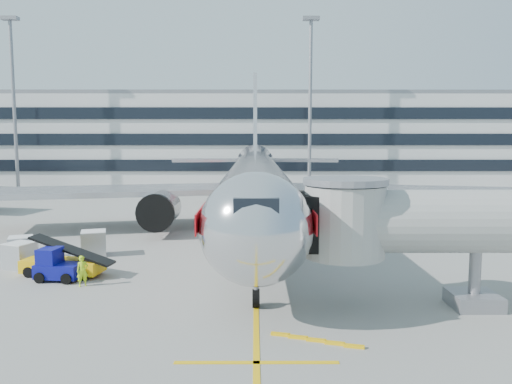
{
  "coord_description": "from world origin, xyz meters",
  "views": [
    {
      "loc": [
        -0.06,
        -31.31,
        8.08
      ],
      "look_at": [
        0.04,
        6.97,
        4.0
      ],
      "focal_mm": 35.0,
      "sensor_mm": 36.0,
      "label": 1
    }
  ],
  "objects_px": {
    "cargo_container_left": "(21,248)",
    "cargo_container_right": "(94,243)",
    "baggage_tug": "(56,266)",
    "main_jet": "(255,184)",
    "belt_loader": "(63,264)",
    "ramp_worker": "(82,271)",
    "cargo_container_front": "(20,255)"
  },
  "relations": [
    {
      "from": "main_jet",
      "to": "cargo_container_left",
      "type": "relative_size",
      "value": 26.56
    },
    {
      "from": "main_jet",
      "to": "ramp_worker",
      "type": "height_order",
      "value": "main_jet"
    },
    {
      "from": "main_jet",
      "to": "cargo_container_left",
      "type": "xyz_separation_m",
      "value": [
        -15.75,
        -10.18,
        -3.44
      ]
    },
    {
      "from": "belt_loader",
      "to": "cargo_container_left",
      "type": "bearing_deg",
      "value": 138.11
    },
    {
      "from": "belt_loader",
      "to": "cargo_container_left",
      "type": "xyz_separation_m",
      "value": [
        -4.28,
        3.84,
        0.12
      ]
    },
    {
      "from": "main_jet",
      "to": "belt_loader",
      "type": "height_order",
      "value": "main_jet"
    },
    {
      "from": "main_jet",
      "to": "cargo_container_front",
      "type": "xyz_separation_m",
      "value": [
        -14.79,
        -12.35,
        -3.42
      ]
    },
    {
      "from": "belt_loader",
      "to": "cargo_container_right",
      "type": "bearing_deg",
      "value": 87.53
    },
    {
      "from": "main_jet",
      "to": "cargo_container_left",
      "type": "distance_m",
      "value": 19.07
    },
    {
      "from": "baggage_tug",
      "to": "ramp_worker",
      "type": "height_order",
      "value": "baggage_tug"
    },
    {
      "from": "baggage_tug",
      "to": "belt_loader",
      "type": "bearing_deg",
      "value": 91.49
    },
    {
      "from": "main_jet",
      "to": "cargo_container_right",
      "type": "relative_size",
      "value": 25.14
    },
    {
      "from": "cargo_container_left",
      "to": "cargo_container_right",
      "type": "height_order",
      "value": "cargo_container_right"
    },
    {
      "from": "ramp_worker",
      "to": "cargo_container_right",
      "type": "bearing_deg",
      "value": 74.76
    },
    {
      "from": "belt_loader",
      "to": "ramp_worker",
      "type": "bearing_deg",
      "value": -48.78
    },
    {
      "from": "main_jet",
      "to": "baggage_tug",
      "type": "height_order",
      "value": "main_jet"
    },
    {
      "from": "baggage_tug",
      "to": "cargo_container_right",
      "type": "height_order",
      "value": "baggage_tug"
    },
    {
      "from": "belt_loader",
      "to": "baggage_tug",
      "type": "distance_m",
      "value": 1.05
    },
    {
      "from": "belt_loader",
      "to": "ramp_worker",
      "type": "height_order",
      "value": "belt_loader"
    },
    {
      "from": "baggage_tug",
      "to": "cargo_container_right",
      "type": "relative_size",
      "value": 1.31
    },
    {
      "from": "ramp_worker",
      "to": "cargo_container_left",
      "type": "bearing_deg",
      "value": 107.29
    },
    {
      "from": "cargo_container_right",
      "to": "ramp_worker",
      "type": "bearing_deg",
      "value": -76.75
    },
    {
      "from": "ramp_worker",
      "to": "cargo_container_front",
      "type": "bearing_deg",
      "value": 115.07
    },
    {
      "from": "ramp_worker",
      "to": "baggage_tug",
      "type": "bearing_deg",
      "value": 120.06
    },
    {
      "from": "cargo_container_right",
      "to": "cargo_container_front",
      "type": "bearing_deg",
      "value": -136.23
    },
    {
      "from": "baggage_tug",
      "to": "ramp_worker",
      "type": "distance_m",
      "value": 2.23
    },
    {
      "from": "baggage_tug",
      "to": "cargo_container_right",
      "type": "xyz_separation_m",
      "value": [
        0.19,
        6.1,
        0.06
      ]
    },
    {
      "from": "cargo_container_left",
      "to": "cargo_container_right",
      "type": "bearing_deg",
      "value": 15.26
    },
    {
      "from": "cargo_container_front",
      "to": "cargo_container_left",
      "type": "bearing_deg",
      "value": 113.88
    },
    {
      "from": "belt_loader",
      "to": "baggage_tug",
      "type": "relative_size",
      "value": 1.91
    },
    {
      "from": "baggage_tug",
      "to": "cargo_container_left",
      "type": "distance_m",
      "value": 6.51
    },
    {
      "from": "baggage_tug",
      "to": "cargo_container_left",
      "type": "height_order",
      "value": "baggage_tug"
    }
  ]
}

